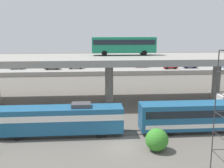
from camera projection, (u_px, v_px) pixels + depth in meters
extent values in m
plane|color=#605B54|center=(121.00, 146.00, 31.96)|extent=(260.00, 260.00, 0.00)
cube|color=#59544C|center=(118.00, 135.00, 35.17)|extent=(110.00, 0.12, 0.12)
cube|color=#59544C|center=(117.00, 131.00, 36.55)|extent=(110.00, 0.12, 0.12)
cube|color=#1E5984|center=(60.00, 120.00, 34.88)|extent=(15.96, 3.00, 3.20)
cube|color=white|center=(60.00, 115.00, 34.76)|extent=(15.96, 3.04, 0.77)
cube|color=black|center=(8.00, 114.00, 34.20)|extent=(2.18, 2.70, 1.02)
cube|color=#3F3F42|center=(81.00, 105.00, 34.73)|extent=(2.40, 1.80, 0.50)
cylinder|color=black|center=(17.00, 137.00, 33.47)|extent=(0.96, 0.18, 0.96)
cylinder|color=black|center=(23.00, 129.00, 36.11)|extent=(0.96, 0.18, 0.96)
cylinder|color=black|center=(100.00, 134.00, 34.27)|extent=(0.96, 0.18, 0.96)
cylinder|color=black|center=(99.00, 127.00, 36.91)|extent=(0.96, 0.18, 0.96)
cube|color=#1E5984|center=(220.00, 115.00, 36.53)|extent=(21.40, 3.00, 3.40)
cube|color=black|center=(220.00, 110.00, 36.41)|extent=(20.54, 3.04, 0.95)
cube|color=white|center=(219.00, 122.00, 36.72)|extent=(20.54, 3.04, 0.54)
cylinder|color=black|center=(171.00, 132.00, 34.99)|extent=(0.92, 0.18, 0.92)
cylinder|color=black|center=(165.00, 125.00, 37.63)|extent=(0.92, 0.18, 0.92)
cube|color=gray|center=(109.00, 60.00, 49.98)|extent=(96.00, 12.94, 1.14)
cylinder|color=gray|center=(109.00, 83.00, 50.80)|extent=(1.50, 1.50, 7.30)
cylinder|color=gray|center=(216.00, 81.00, 52.43)|extent=(1.50, 1.50, 7.30)
cube|color=#197A56|center=(124.00, 45.00, 51.99)|extent=(12.00, 2.55, 2.90)
cube|color=black|center=(124.00, 42.00, 51.89)|extent=(11.52, 2.59, 0.93)
cube|color=black|center=(155.00, 43.00, 52.40)|extent=(0.08, 2.30, 1.74)
cylinder|color=black|center=(142.00, 52.00, 53.75)|extent=(1.00, 0.26, 1.00)
cylinder|color=black|center=(144.00, 53.00, 51.39)|extent=(1.00, 0.26, 1.00)
cylinder|color=black|center=(104.00, 52.00, 53.16)|extent=(1.00, 0.26, 1.00)
cylinder|color=black|center=(104.00, 53.00, 50.79)|extent=(1.00, 0.26, 1.00)
cylinder|color=black|center=(223.00, 109.00, 45.20)|extent=(0.88, 0.28, 0.88)
cylinder|color=#2D2D30|center=(215.00, 112.00, 25.79)|extent=(0.10, 0.10, 11.45)
cylinder|color=#2D2D30|center=(223.00, 161.00, 24.36)|extent=(0.07, 4.45, 0.07)
cylinder|color=#2D2D30|center=(224.00, 140.00, 23.99)|extent=(0.07, 4.45, 0.07)
cube|color=gray|center=(101.00, 71.00, 85.59)|extent=(76.00, 12.43, 1.36)
cube|color=maroon|center=(170.00, 67.00, 84.42)|extent=(4.17, 1.89, 0.70)
cube|color=#1E232B|center=(170.00, 65.00, 84.29)|extent=(1.84, 1.66, 0.48)
cylinder|color=black|center=(174.00, 67.00, 85.47)|extent=(0.64, 0.20, 0.64)
cylinder|color=black|center=(175.00, 68.00, 83.71)|extent=(0.64, 0.20, 0.64)
cylinder|color=black|center=(165.00, 67.00, 85.26)|extent=(0.64, 0.20, 0.64)
cylinder|color=black|center=(167.00, 68.00, 83.51)|extent=(0.64, 0.20, 0.64)
cube|color=#515459|center=(17.00, 67.00, 83.87)|extent=(4.32, 1.87, 0.70)
cube|color=#1E232B|center=(18.00, 65.00, 83.78)|extent=(1.90, 1.64, 0.48)
cylinder|color=black|center=(12.00, 69.00, 82.97)|extent=(0.64, 0.20, 0.64)
cylinder|color=black|center=(13.00, 68.00, 84.70)|extent=(0.64, 0.20, 0.64)
cylinder|color=black|center=(21.00, 68.00, 83.18)|extent=(0.64, 0.20, 0.64)
cylinder|color=black|center=(22.00, 68.00, 84.92)|extent=(0.64, 0.20, 0.64)
cube|color=black|center=(52.00, 67.00, 82.98)|extent=(4.55, 1.88, 0.70)
cube|color=#1E232B|center=(53.00, 65.00, 82.89)|extent=(2.00, 1.65, 0.48)
cylinder|color=black|center=(47.00, 69.00, 82.07)|extent=(0.64, 0.20, 0.64)
cylinder|color=black|center=(48.00, 68.00, 83.81)|extent=(0.64, 0.20, 0.64)
cylinder|color=black|center=(57.00, 69.00, 82.29)|extent=(0.64, 0.20, 0.64)
cylinder|color=black|center=(57.00, 68.00, 84.04)|extent=(0.64, 0.20, 0.64)
cube|color=#9E998C|center=(76.00, 67.00, 84.61)|extent=(4.66, 1.83, 0.70)
cube|color=#1E232B|center=(77.00, 65.00, 84.51)|extent=(2.05, 1.61, 0.48)
cylinder|color=black|center=(71.00, 68.00, 83.71)|extent=(0.64, 0.20, 0.64)
cylinder|color=black|center=(71.00, 67.00, 85.41)|extent=(0.64, 0.20, 0.64)
cylinder|color=black|center=(80.00, 68.00, 83.94)|extent=(0.64, 0.20, 0.64)
cylinder|color=black|center=(81.00, 67.00, 85.64)|extent=(0.64, 0.20, 0.64)
cube|color=navy|center=(190.00, 66.00, 85.99)|extent=(4.21, 1.81, 0.70)
cube|color=#1E232B|center=(191.00, 64.00, 85.89)|extent=(1.85, 1.59, 0.48)
cylinder|color=black|center=(187.00, 68.00, 85.11)|extent=(0.64, 0.20, 0.64)
cylinder|color=black|center=(185.00, 67.00, 86.80)|extent=(0.64, 0.20, 0.64)
cylinder|color=black|center=(195.00, 67.00, 85.32)|extent=(0.64, 0.20, 0.64)
cylinder|color=black|center=(193.00, 67.00, 87.00)|extent=(0.64, 0.20, 0.64)
cube|color=maroon|center=(141.00, 65.00, 87.80)|extent=(4.22, 1.81, 0.70)
cube|color=#1E232B|center=(141.00, 63.00, 87.67)|extent=(1.86, 1.60, 0.48)
cylinder|color=black|center=(145.00, 66.00, 88.81)|extent=(0.64, 0.20, 0.64)
cylinder|color=black|center=(146.00, 67.00, 87.13)|extent=(0.64, 0.20, 0.64)
cylinder|color=black|center=(137.00, 66.00, 88.61)|extent=(0.64, 0.20, 0.64)
cylinder|color=black|center=(138.00, 67.00, 86.92)|extent=(0.64, 0.20, 0.64)
cube|color=#B7B7BC|center=(51.00, 66.00, 85.34)|extent=(4.65, 1.77, 0.70)
cube|color=#1E232B|center=(52.00, 64.00, 85.25)|extent=(2.05, 1.55, 0.48)
cylinder|color=black|center=(46.00, 68.00, 84.48)|extent=(0.64, 0.20, 0.64)
cylinder|color=black|center=(47.00, 67.00, 86.12)|extent=(0.64, 0.20, 0.64)
cylinder|color=black|center=(55.00, 68.00, 84.71)|extent=(0.64, 0.20, 0.64)
cylinder|color=black|center=(56.00, 67.00, 86.35)|extent=(0.64, 0.20, 0.64)
cube|color=navy|center=(99.00, 64.00, 108.21)|extent=(140.00, 36.00, 0.01)
sphere|color=#37872A|center=(157.00, 140.00, 30.56)|extent=(2.55, 2.55, 2.55)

